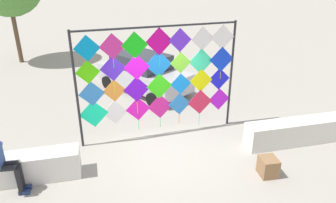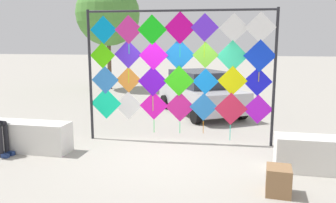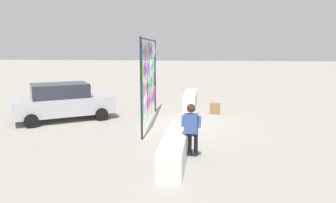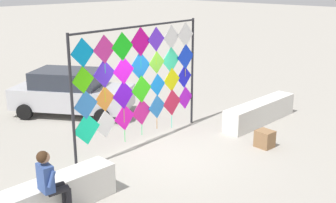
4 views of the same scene
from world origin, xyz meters
name	(u,v)px [view 3 (image 3 of 4)]	position (x,y,z in m)	size (l,w,h in m)	color
ground	(177,124)	(0.00, 0.00, 0.00)	(120.00, 120.00, 0.00)	#9E998E
plaza_ledge_left	(175,147)	(-3.90, -0.33, 0.35)	(3.25, 0.59, 0.69)	silver
plaza_ledge_right	(190,99)	(3.90, -0.33, 0.35)	(3.25, 0.59, 0.69)	silver
kite_display_rack	(149,74)	(0.07, 1.09, 1.96)	(4.66, 0.37, 3.32)	#232328
seated_vendor	(192,126)	(-3.86, -0.75, 0.91)	(0.70, 0.54, 1.54)	black
parked_car	(63,101)	(0.19, 4.76, 0.77)	(3.57, 4.21, 1.52)	#B7B7BC
cardboard_box_large	(215,108)	(2.22, -1.55, 0.24)	(0.40, 0.46, 0.47)	olive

